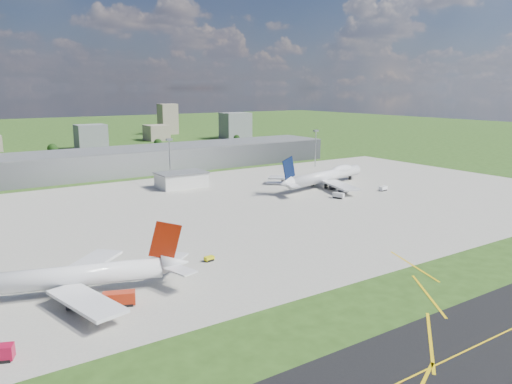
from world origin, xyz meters
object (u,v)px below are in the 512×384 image
tug_yellow (209,259)px  van_white_near (338,196)px  airliner_blue_quad (326,176)px  fire_truck (119,299)px  airliner_red_twin (65,278)px  van_white_far (383,189)px

tug_yellow → van_white_near: 108.47m
airliner_blue_quad → fire_truck: airliner_blue_quad is taller
airliner_red_twin → fire_truck: (9.59, -14.01, -3.18)m
fire_truck → van_white_far: fire_truck is taller
fire_truck → van_white_near: (133.23, 62.34, -0.38)m
airliner_blue_quad → fire_truck: bearing=-162.3°
airliner_blue_quad → fire_truck: 175.09m
tug_yellow → fire_truck: bearing=-161.4°
airliner_red_twin → airliner_blue_quad: (159.33, 76.66, 0.60)m
tug_yellow → van_white_far: (131.20, 46.15, 0.42)m
airliner_red_twin → van_white_far: bearing=-147.7°
airliner_blue_quad → tug_yellow: (-114.88, -74.06, -4.73)m
airliner_red_twin → fire_truck: 17.27m
van_white_near → van_white_far: (32.84, 0.42, -0.14)m
airliner_red_twin → van_white_near: size_ratio=10.94×
van_white_far → van_white_near: bearing=171.9°
van_white_near → airliner_blue_quad: bearing=-53.0°
airliner_red_twin → van_white_far: size_ratio=12.97×
van_white_near → airliner_red_twin: bearing=86.0°
fire_truck → tug_yellow: size_ratio=2.63×
tug_yellow → van_white_far: size_ratio=0.64×
tug_yellow → van_white_near: bearing=18.1°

